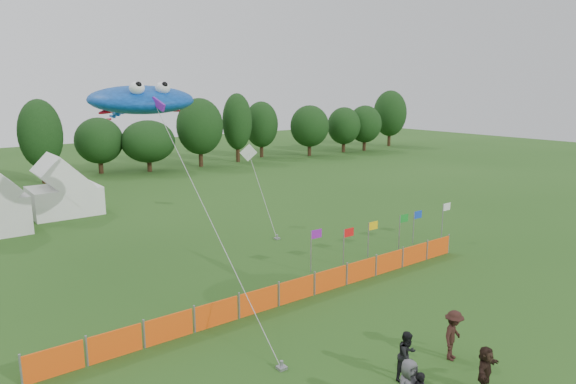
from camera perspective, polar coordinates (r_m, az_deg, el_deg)
ground at (r=17.87m, az=12.48°, el=-19.80°), size 160.00×160.00×0.00m
treeline at (r=56.43m, az=-23.39°, el=5.52°), size 104.57×8.78×8.36m
tent_right at (r=41.09m, az=-23.63°, el=0.06°), size 4.79×3.83×3.38m
barrier_fence at (r=22.92m, az=0.94°, el=-10.80°), size 21.90×0.06×1.00m
flag_row at (r=29.25m, az=10.74°, el=-4.11°), size 10.73×0.68×2.26m
spectator_b at (r=17.59m, az=13.12°, el=-17.30°), size 0.86×0.71×1.63m
spectator_c at (r=19.10m, az=17.90°, el=-14.91°), size 1.29×0.98×1.77m
spectator_f at (r=17.60m, az=21.06°, el=-17.99°), size 1.49×0.82×1.53m
stingray_kite at (r=27.85m, az=-16.16°, el=9.80°), size 6.04×20.25×9.56m
small_kite_white at (r=34.69m, az=-3.67°, el=2.18°), size 2.14×5.53×5.40m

